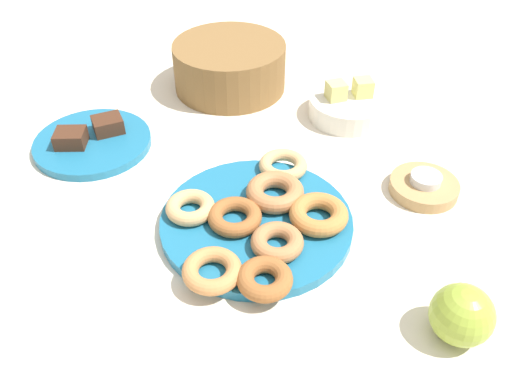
# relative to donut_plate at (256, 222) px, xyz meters

# --- Properties ---
(ground_plane) EXTENTS (2.40, 2.40, 0.00)m
(ground_plane) POSITION_rel_donut_plate_xyz_m (0.00, 0.00, -0.01)
(ground_plane) COLOR beige
(donut_plate) EXTENTS (0.31, 0.31, 0.02)m
(donut_plate) POSITION_rel_donut_plate_xyz_m (0.00, 0.00, 0.00)
(donut_plate) COLOR #1E6B93
(donut_plate) RESTS_ON ground_plane
(donut_0) EXTENTS (0.08, 0.08, 0.03)m
(donut_0) POSITION_rel_donut_plate_xyz_m (0.03, -0.07, 0.02)
(donut_0) COLOR #B27547
(donut_0) RESTS_ON donut_plate
(donut_1) EXTENTS (0.09, 0.09, 0.02)m
(donut_1) POSITION_rel_donut_plate_xyz_m (-0.03, -0.01, 0.02)
(donut_1) COLOR #995B2D
(donut_1) RESTS_ON donut_plate
(donut_2) EXTENTS (0.11, 0.11, 0.03)m
(donut_2) POSITION_rel_donut_plate_xyz_m (0.10, -0.01, 0.02)
(donut_2) COLOR #BC7A3D
(donut_2) RESTS_ON donut_plate
(donut_3) EXTENTS (0.13, 0.13, 0.03)m
(donut_3) POSITION_rel_donut_plate_xyz_m (0.03, 0.05, 0.02)
(donut_3) COLOR #B27547
(donut_3) RESTS_ON donut_plate
(donut_4) EXTENTS (0.10, 0.10, 0.02)m
(donut_4) POSITION_rel_donut_plate_xyz_m (-0.07, -0.12, 0.02)
(donut_4) COLOR #C6844C
(donut_4) RESTS_ON donut_plate
(donut_5) EXTENTS (0.10, 0.10, 0.02)m
(donut_5) POSITION_rel_donut_plate_xyz_m (0.05, 0.12, 0.02)
(donut_5) COLOR tan
(donut_5) RESTS_ON donut_plate
(donut_6) EXTENTS (0.09, 0.09, 0.02)m
(donut_6) POSITION_rel_donut_plate_xyz_m (-0.11, 0.01, 0.02)
(donut_6) COLOR tan
(donut_6) RESTS_ON donut_plate
(donut_7) EXTENTS (0.08, 0.08, 0.03)m
(donut_7) POSITION_rel_donut_plate_xyz_m (0.01, -0.14, 0.02)
(donut_7) COLOR #995B2D
(donut_7) RESTS_ON donut_plate
(cake_plate) EXTENTS (0.22, 0.22, 0.02)m
(cake_plate) POSITION_rel_donut_plate_xyz_m (-0.31, 0.23, -0.00)
(cake_plate) COLOR #1E6B93
(cake_plate) RESTS_ON ground_plane
(brownie_near) EXTENTS (0.06, 0.05, 0.03)m
(brownie_near) POSITION_rel_donut_plate_xyz_m (-0.35, 0.21, 0.02)
(brownie_near) COLOR #472819
(brownie_near) RESTS_ON cake_plate
(brownie_far) EXTENTS (0.07, 0.07, 0.03)m
(brownie_far) POSITION_rel_donut_plate_xyz_m (-0.29, 0.26, 0.02)
(brownie_far) COLOR #472819
(brownie_far) RESTS_ON cake_plate
(candle_holder) EXTENTS (0.12, 0.12, 0.02)m
(candle_holder) POSITION_rel_donut_plate_xyz_m (0.29, 0.08, 0.00)
(candle_holder) COLOR tan
(candle_holder) RESTS_ON ground_plane
(tealight) EXTENTS (0.05, 0.05, 0.01)m
(tealight) POSITION_rel_donut_plate_xyz_m (0.29, 0.08, 0.02)
(tealight) COLOR silver
(tealight) RESTS_ON candle_holder
(basket) EXTENTS (0.28, 0.28, 0.10)m
(basket) POSITION_rel_donut_plate_xyz_m (-0.05, 0.46, 0.04)
(basket) COLOR brown
(basket) RESTS_ON ground_plane
(fruit_bowl) EXTENTS (0.16, 0.16, 0.04)m
(fruit_bowl) POSITION_rel_donut_plate_xyz_m (0.20, 0.33, 0.01)
(fruit_bowl) COLOR silver
(fruit_bowl) RESTS_ON ground_plane
(melon_chunk_left) EXTENTS (0.04, 0.04, 0.04)m
(melon_chunk_left) POSITION_rel_donut_plate_xyz_m (0.17, 0.33, 0.05)
(melon_chunk_left) COLOR #DBD67A
(melon_chunk_left) RESTS_ON fruit_bowl
(melon_chunk_right) EXTENTS (0.04, 0.04, 0.04)m
(melon_chunk_right) POSITION_rel_donut_plate_xyz_m (0.23, 0.34, 0.05)
(melon_chunk_right) COLOR #DBD67A
(melon_chunk_right) RESTS_ON fruit_bowl
(apple) EXTENTS (0.08, 0.08, 0.08)m
(apple) POSITION_rel_donut_plate_xyz_m (0.26, -0.21, 0.03)
(apple) COLOR #93AD38
(apple) RESTS_ON ground_plane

